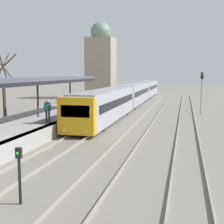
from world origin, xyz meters
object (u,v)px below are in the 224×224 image
at_px(person_on_platform, 47,109).
at_px(signal_post_near, 19,170).
at_px(signal_mast_far, 202,88).
at_px(train_near, 133,93).

bearing_deg(person_on_platform, signal_post_near, -69.95).
bearing_deg(signal_post_near, signal_mast_far, 74.47).
relative_size(person_on_platform, signal_post_near, 0.84).
distance_m(person_on_platform, signal_mast_far, 18.64).
height_order(train_near, signal_mast_far, signal_mast_far).
relative_size(person_on_platform, train_near, 0.03).
xyz_separation_m(train_near, signal_post_near, (1.79, -34.41, -0.43)).
height_order(person_on_platform, signal_post_near, person_on_platform).
xyz_separation_m(person_on_platform, train_near, (2.12, 23.71, -0.34)).
distance_m(person_on_platform, train_near, 23.80).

